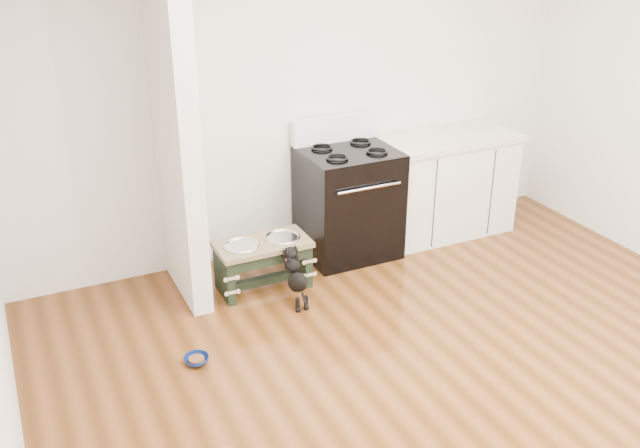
{
  "coord_description": "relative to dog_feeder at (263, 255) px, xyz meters",
  "views": [
    {
      "loc": [
        -2.34,
        -2.72,
        2.8
      ],
      "look_at": [
        -0.3,
        1.55,
        0.62
      ],
      "focal_mm": 40.0,
      "sensor_mm": 36.0,
      "label": 1
    }
  ],
  "objects": [
    {
      "name": "partition_wall",
      "position": [
        -0.55,
        0.21,
        1.07
      ],
      "size": [
        0.15,
        0.8,
        2.7
      ],
      "primitive_type": "cube",
      "color": "silver",
      "rests_on": "ground"
    },
    {
      "name": "puppy",
      "position": [
        0.13,
        -0.33,
        -0.04
      ],
      "size": [
        0.13,
        0.37,
        0.44
      ],
      "color": "black",
      "rests_on": "ground"
    },
    {
      "name": "cabinet_run",
      "position": [
        1.86,
        0.29,
        0.17
      ],
      "size": [
        1.24,
        0.64,
        0.91
      ],
      "color": "silver",
      "rests_on": "ground"
    },
    {
      "name": "dog_feeder",
      "position": [
        0.0,
        0.0,
        0.0
      ],
      "size": [
        0.72,
        0.39,
        0.41
      ],
      "color": "black",
      "rests_on": "ground"
    },
    {
      "name": "ground",
      "position": [
        0.63,
        -1.89,
        -0.28
      ],
      "size": [
        5.0,
        5.0,
        0.0
      ],
      "primitive_type": "plane",
      "color": "#4B290D",
      "rests_on": "ground"
    },
    {
      "name": "room_shell",
      "position": [
        0.63,
        -1.89,
        1.34
      ],
      "size": [
        5.0,
        5.0,
        5.0
      ],
      "color": "silver",
      "rests_on": "ground"
    },
    {
      "name": "oven_range",
      "position": [
        0.88,
        0.27,
        0.2
      ],
      "size": [
        0.76,
        0.69,
        1.14
      ],
      "color": "black",
      "rests_on": "ground"
    },
    {
      "name": "floor_bowl",
      "position": [
        -0.77,
        -0.75,
        -0.26
      ],
      "size": [
        0.2,
        0.2,
        0.05
      ],
      "rotation": [
        0.0,
        0.0,
        -0.28
      ],
      "color": "navy",
      "rests_on": "ground"
    }
  ]
}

